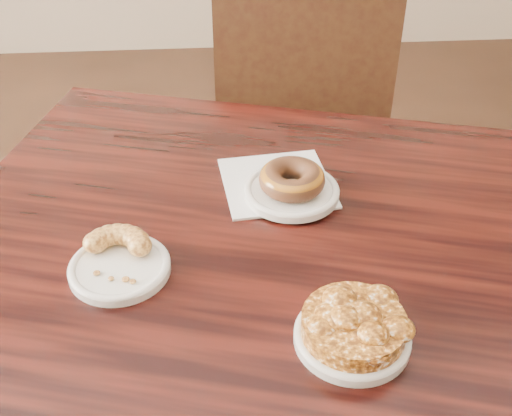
{
  "coord_description": "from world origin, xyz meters",
  "views": [
    {
      "loc": [
        -0.07,
        -0.75,
        1.36
      ],
      "look_at": [
        -0.02,
        -0.01,
        0.8
      ],
      "focal_mm": 45.0,
      "sensor_mm": 36.0,
      "label": 1
    }
  ],
  "objects": [
    {
      "name": "chair_far",
      "position": [
        0.15,
        0.82,
        0.45
      ],
      "size": [
        0.48,
        0.48,
        0.9
      ],
      "primitive_type": null,
      "rotation": [
        0.0,
        0.0,
        3.12
      ],
      "color": "black",
      "rests_on": "floor"
    },
    {
      "name": "napkin",
      "position": [
        0.03,
        0.12,
        0.75
      ],
      "size": [
        0.19,
        0.19,
        0.0
      ],
      "primitive_type": "cube",
      "rotation": [
        0.0,
        0.0,
        0.11
      ],
      "color": "white",
      "rests_on": "cafe_table"
    },
    {
      "name": "plate_donut",
      "position": [
        0.05,
        0.09,
        0.76
      ],
      "size": [
        0.15,
        0.15,
        0.01
      ],
      "primitive_type": "cylinder",
      "color": "white",
      "rests_on": "napkin"
    },
    {
      "name": "plate_cruller",
      "position": [
        -0.21,
        -0.07,
        0.76
      ],
      "size": [
        0.14,
        0.14,
        0.01
      ],
      "primitive_type": "cylinder",
      "color": "white",
      "rests_on": "cafe_table"
    },
    {
      "name": "plate_fritter",
      "position": [
        0.09,
        -0.22,
        0.76
      ],
      "size": [
        0.14,
        0.14,
        0.01
      ],
      "primitive_type": "cylinder",
      "color": "silver",
      "rests_on": "cafe_table"
    },
    {
      "name": "glazed_donut",
      "position": [
        0.05,
        0.09,
        0.79
      ],
      "size": [
        0.11,
        0.11,
        0.04
      ],
      "primitive_type": "torus",
      "color": "brown",
      "rests_on": "plate_donut"
    },
    {
      "name": "apple_fritter",
      "position": [
        0.09,
        -0.22,
        0.78
      ],
      "size": [
        0.17,
        0.17,
        0.04
      ],
      "primitive_type": null,
      "color": "#411E06",
      "rests_on": "plate_fritter"
    },
    {
      "name": "cruller_fragment",
      "position": [
        -0.21,
        -0.07,
        0.78
      ],
      "size": [
        0.11,
        0.11,
        0.03
      ],
      "primitive_type": null,
      "color": "brown",
      "rests_on": "plate_cruller"
    }
  ]
}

